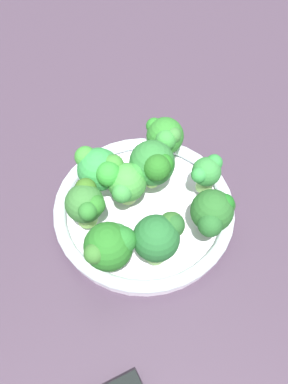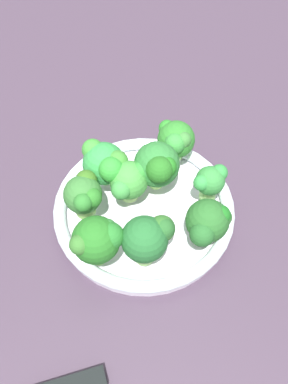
{
  "view_description": "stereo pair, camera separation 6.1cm",
  "coord_description": "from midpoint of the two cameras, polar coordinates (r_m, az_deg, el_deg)",
  "views": [
    {
      "loc": [
        -20.67,
        29.08,
        56.18
      ],
      "look_at": [
        3.07,
        3.48,
        6.16
      ],
      "focal_mm": 42.99,
      "sensor_mm": 36.0,
      "label": 1
    },
    {
      "loc": [
        -24.76,
        24.57,
        56.18
      ],
      "look_at": [
        3.07,
        3.48,
        6.16
      ],
      "focal_mm": 42.99,
      "sensor_mm": 36.0,
      "label": 2
    }
  ],
  "objects": [
    {
      "name": "broccoli_floret_4",
      "position": [
        0.55,
        3.69,
        -5.94
      ],
      "size": [
        5.78,
        6.88,
        7.56
      ],
      "color": "#9ED073",
      "rests_on": "bowl"
    },
    {
      "name": "broccoli_floret_5",
      "position": [
        0.59,
        -4.55,
        -0.57
      ],
      "size": [
        5.57,
        5.3,
        6.61
      ],
      "color": "#7BB34E",
      "rests_on": "bowl"
    },
    {
      "name": "broccoli_floret_0",
      "position": [
        0.59,
        10.78,
        -4.04
      ],
      "size": [
        5.62,
        6.5,
        6.36
      ],
      "color": "#93BE65",
      "rests_on": "bowl"
    },
    {
      "name": "broccoli_floret_3",
      "position": [
        0.55,
        -2.76,
        -6.02
      ],
      "size": [
        5.94,
        6.55,
        7.69
      ],
      "color": "#92D662",
      "rests_on": "bowl"
    },
    {
      "name": "broccoli_floret_8",
      "position": [
        0.61,
        0.98,
        1.28
      ],
      "size": [
        5.39,
        6.25,
        6.31
      ],
      "color": "#A1CB6B",
      "rests_on": "bowl"
    },
    {
      "name": "broccoli_floret_6",
      "position": [
        0.63,
        -2.08,
        3.4
      ],
      "size": [
        7.69,
        5.97,
        6.85
      ],
      "color": "#7FC35E",
      "rests_on": "bowl"
    },
    {
      "name": "broccoli_floret_7",
      "position": [
        0.66,
        6.62,
        6.27
      ],
      "size": [
        5.93,
        5.5,
        6.49
      ],
      "color": "#83C564",
      "rests_on": "bowl"
    },
    {
      "name": "broccoli_floret_2",
      "position": [
        0.62,
        4.79,
        3.21
      ],
      "size": [
        6.76,
        6.38,
        7.84
      ],
      "color": "#9FD863",
      "rests_on": "bowl"
    },
    {
      "name": "bowl",
      "position": [
        0.65,
        2.69,
        -2.5
      ],
      "size": [
        25.32,
        25.32,
        3.16
      ],
      "color": "silver",
      "rests_on": "ground_plane"
    },
    {
      "name": "ground_plane",
      "position": [
        0.67,
        6.55,
        -4.04
      ],
      "size": [
        130.0,
        130.0,
        2.5
      ],
      "primitive_type": "cube",
      "color": "#423343"
    },
    {
      "name": "broccoli_floret_1",
      "position": [
        0.62,
        10.98,
        1.11
      ],
      "size": [
        4.02,
        5.2,
        5.71
      ],
      "color": "#85C25E",
      "rests_on": "bowl"
    }
  ]
}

